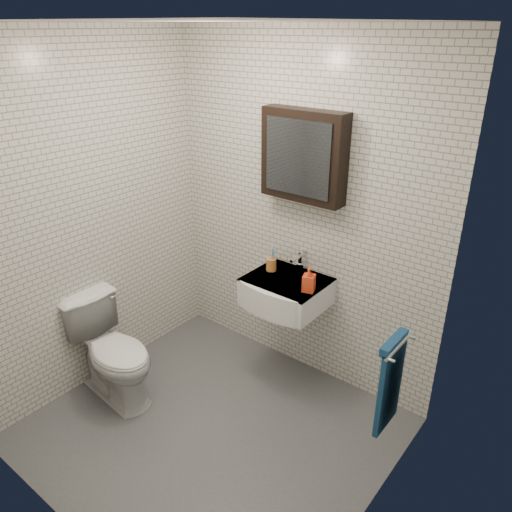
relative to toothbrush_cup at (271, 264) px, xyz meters
name	(u,v)px	position (x,y,z in m)	size (l,w,h in m)	color
ground	(211,429)	(0.12, -0.82, -0.90)	(2.20, 2.00, 0.01)	#4E5056
room_shell	(201,228)	(0.12, -0.82, 0.56)	(2.22, 2.02, 2.51)	silver
washbasin	(283,293)	(0.17, -0.08, -0.15)	(0.55, 0.50, 0.20)	white
faucet	(299,263)	(0.17, 0.11, 0.02)	(0.06, 0.20, 0.15)	silver
mirror_cabinet	(304,156)	(0.17, 0.11, 0.80)	(0.60, 0.15, 0.60)	black
towel_rail	(391,380)	(1.16, -0.47, -0.18)	(0.09, 0.30, 0.58)	silver
toothbrush_cup	(271,264)	(0.00, 0.00, 0.00)	(0.10, 0.10, 0.21)	#CA7432
soap_bottle	(309,279)	(0.38, -0.09, 0.04)	(0.08, 0.08, 0.18)	#E35A17
toilet	(113,351)	(-0.68, -0.97, -0.53)	(0.42, 0.74, 0.75)	white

